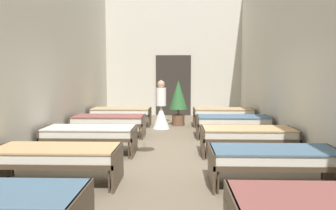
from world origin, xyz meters
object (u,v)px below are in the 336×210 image
bed_left_row_2 (90,133)px  nurse_near_aisle (161,111)px  bed_left_row_1 (57,156)px  bed_left_row_3 (109,121)px  bed_right_row_4 (223,113)px  bed_right_row_2 (248,134)px  bed_right_row_3 (233,121)px  bed_right_row_0 (332,209)px  potted_plant (178,98)px  bed_left_row_4 (121,112)px  bed_right_row_1 (274,158)px

bed_left_row_2 → nurse_near_aisle: 3.55m
bed_left_row_1 → bed_left_row_3: same height
bed_left_row_1 → bed_left_row_2: size_ratio=1.00×
bed_left_row_3 → bed_right_row_4: bearing=30.1°
bed_right_row_2 → bed_right_row_4: size_ratio=1.00×
bed_left_row_1 → bed_left_row_2: same height
bed_left_row_2 → nurse_near_aisle: size_ratio=1.28×
bed_right_row_2 → bed_right_row_3: same height
bed_right_row_0 → bed_left_row_2: size_ratio=1.00×
nurse_near_aisle → potted_plant: bearing=88.5°
bed_left_row_3 → bed_left_row_4: (0.00, 1.90, 0.00)m
bed_left_row_3 → bed_right_row_4: (3.28, 1.90, 0.00)m
nurse_near_aisle → potted_plant: size_ratio=1.01×
bed_left_row_1 → bed_right_row_1: size_ratio=1.00×
bed_right_row_1 → bed_left_row_2: (-3.28, 1.90, 0.00)m
bed_left_row_1 → bed_left_row_3: size_ratio=1.00×
bed_left_row_4 → nurse_near_aisle: bearing=-20.9°
bed_left_row_2 → bed_right_row_2: (3.28, 0.00, 0.00)m
bed_left_row_1 → bed_left_row_2: bearing=90.0°
bed_left_row_1 → bed_right_row_4: size_ratio=1.00×
bed_left_row_3 → nurse_near_aisle: nurse_near_aisle is taller
bed_right_row_1 → bed_left_row_1: bearing=180.0°
bed_left_row_3 → bed_right_row_4: size_ratio=1.00×
bed_left_row_4 → bed_right_row_4: bearing=0.0°
bed_left_row_2 → bed_left_row_1: bearing=-90.0°
bed_right_row_1 → potted_plant: size_ratio=1.30×
bed_left_row_3 → potted_plant: bearing=47.7°
bed_left_row_1 → bed_left_row_4: 5.70m
potted_plant → bed_left_row_2: bearing=-115.1°
nurse_near_aisle → bed_left_row_1: bearing=-66.2°
bed_left_row_4 → bed_right_row_4: same height
bed_left_row_2 → bed_right_row_2: bearing=0.0°
bed_right_row_2 → potted_plant: 4.20m
bed_right_row_0 → bed_left_row_3: (-3.28, 5.70, 0.00)m
bed_left_row_3 → bed_right_row_0: bearing=-60.1°
bed_right_row_2 → nurse_near_aisle: (-1.96, 3.29, 0.09)m
bed_left_row_2 → bed_right_row_4: bearing=49.2°
bed_left_row_2 → bed_right_row_4: 5.02m
bed_right_row_0 → bed_right_row_2: 3.80m
bed_right_row_0 → bed_left_row_4: same height
bed_right_row_3 → bed_left_row_4: 3.79m
bed_right_row_2 → bed_right_row_4: (0.00, 3.80, 0.00)m
bed_left_row_4 → bed_left_row_1: bearing=-90.0°
bed_left_row_1 → nurse_near_aisle: (1.32, 5.19, 0.09)m
bed_left_row_2 → bed_right_row_2: 3.28m
bed_right_row_1 → nurse_near_aisle: nurse_near_aisle is taller
bed_right_row_3 → bed_right_row_4: size_ratio=1.00×
bed_left_row_2 → bed_left_row_3: 1.90m
nurse_near_aisle → potted_plant: nurse_near_aisle is taller
bed_right_row_1 → bed_right_row_0: bearing=-90.0°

